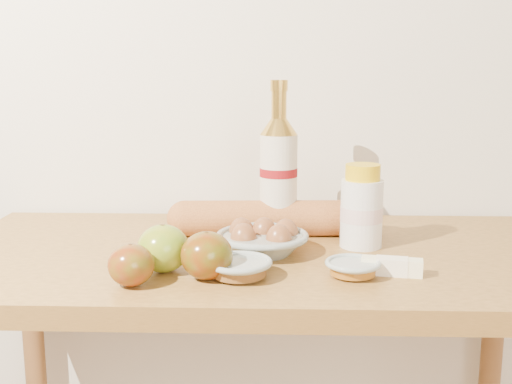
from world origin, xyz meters
TOP-DOWN VIEW (x-y plane):
  - back_wall at (0.00, 1.51)m, footprint 3.50×0.02m
  - table at (0.00, 1.18)m, footprint 1.20×0.60m
  - bourbon_bottle at (0.04, 1.30)m, footprint 0.09×0.09m
  - cream_bottle at (0.20, 1.21)m, footprint 0.10×0.10m
  - egg_bowl at (0.01, 1.16)m, footprint 0.19×0.19m
  - baguette at (0.03, 1.29)m, footprint 0.45×0.09m
  - apple_yellowgreen at (-0.16, 1.05)m, footprint 0.11×0.11m
  - apple_redgreen_front at (-0.19, 0.97)m, footprint 0.10×0.10m
  - apple_redgreen_right at (-0.08, 1.01)m, footprint 0.09×0.09m
  - sugar_bowl at (-0.02, 1.02)m, footprint 0.11×0.11m
  - syrup_bowl at (0.17, 1.03)m, footprint 0.10×0.10m
  - butter_stick at (0.23, 1.04)m, footprint 0.11×0.05m

SIDE VIEW (x-z plane):
  - table at x=0.00m, z-range 0.33..1.23m
  - butter_stick at x=0.23m, z-range 0.90..0.93m
  - syrup_bowl at x=0.17m, z-range 0.90..0.93m
  - sugar_bowl at x=-0.02m, z-range 0.90..0.93m
  - egg_bowl at x=0.01m, z-range 0.89..0.96m
  - apple_redgreen_front at x=-0.19m, z-range 0.90..0.97m
  - baguette at x=0.03m, z-range 0.90..0.97m
  - apple_redgreen_right at x=-0.08m, z-range 0.90..0.98m
  - apple_yellowgreen at x=-0.16m, z-range 0.90..0.98m
  - cream_bottle at x=0.20m, z-range 0.89..1.06m
  - bourbon_bottle at x=0.04m, z-range 0.87..1.19m
  - back_wall at x=0.00m, z-range 0.00..2.60m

